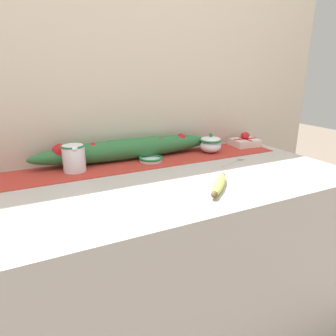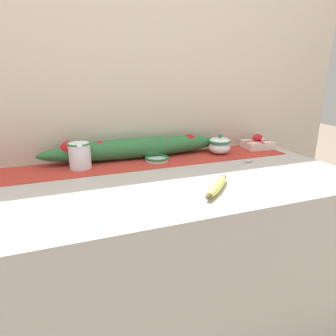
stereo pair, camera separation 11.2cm
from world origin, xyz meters
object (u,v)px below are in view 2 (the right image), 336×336
Objects in this scene: sugar_bowl at (220,145)px; banana at (217,186)px; cream_pitcher at (80,154)px; gift_box at (257,144)px; small_dish at (157,159)px; spoon at (247,161)px.

sugar_bowl is 0.63× the size of banana.
gift_box is at bearing 1.87° from cream_pitcher.
gift_box is (0.50, 0.46, 0.01)m from banana.
small_dish is at bearing -175.96° from gift_box.
spoon is at bearing 40.14° from banana.
cream_pitcher is 0.67m from sugar_bowl.
sugar_bowl is at bearing -172.72° from gift_box.
sugar_bowl reaches higher than gift_box.
gift_box is at bearing 4.04° from small_dish.
banana is (-0.25, -0.43, -0.03)m from sugar_bowl.
sugar_bowl reaches higher than spoon.
cream_pitcher is 0.60m from banana.
spoon is (0.30, 0.26, -0.01)m from banana.
gift_box reaches higher than small_dish.
small_dish is at bearing 100.80° from banana.
gift_box is at bearing 7.28° from sugar_bowl.
banana is (0.42, -0.43, -0.04)m from cream_pitcher.
banana is at bearing -45.66° from cream_pitcher.
banana is at bearing -137.67° from gift_box.
sugar_bowl is 0.18m from spoon.
banana is 0.68m from gift_box.
cream_pitcher reaches higher than gift_box.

